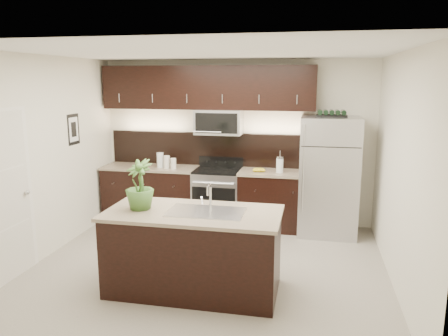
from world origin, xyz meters
TOP-DOWN VIEW (x-y plane):
  - ground at (0.00, 0.00)m, footprint 4.50×4.50m
  - room_walls at (-0.11, -0.04)m, footprint 4.52×4.02m
  - counter_run at (-0.46, 1.69)m, footprint 3.51×0.65m
  - upper_fixtures at (-0.43, 1.84)m, footprint 3.49×0.40m
  - island at (-0.01, -0.64)m, footprint 1.96×0.96m
  - sink_faucet at (0.14, -0.63)m, footprint 0.84×0.50m
  - refrigerator at (1.52, 1.63)m, footprint 0.88×0.80m
  - wine_rack at (1.52, 1.63)m, footprint 0.45×0.28m
  - plant at (-0.62, -0.67)m, footprint 0.41×0.41m
  - canisters at (-1.12, 1.61)m, footprint 0.36×0.19m
  - french_press at (0.76, 1.64)m, footprint 0.12×0.12m
  - bananas at (0.38, 1.61)m, footprint 0.23×0.20m

SIDE VIEW (x-z plane):
  - ground at x=0.00m, z-range 0.00..0.00m
  - counter_run at x=-0.46m, z-range 0.00..0.94m
  - island at x=-0.01m, z-range 0.00..0.94m
  - refrigerator at x=1.52m, z-range 0.00..1.83m
  - sink_faucet at x=0.14m, z-range 0.81..1.10m
  - bananas at x=0.38m, z-range 0.94..1.00m
  - canisters at x=-1.12m, z-range 0.93..1.17m
  - french_press at x=0.76m, z-range 0.90..1.23m
  - plant at x=-0.62m, z-range 0.94..1.51m
  - room_walls at x=-0.11m, z-range 0.34..3.05m
  - wine_rack at x=1.52m, z-range 1.83..1.93m
  - upper_fixtures at x=-0.43m, z-range 1.31..2.97m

